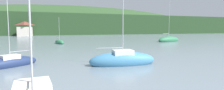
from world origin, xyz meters
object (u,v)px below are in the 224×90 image
sailboat_far_1 (169,40)px  sailboat_far_5 (59,42)px  sailboat_mid_8 (10,63)px  shore_building_westcentral (25,29)px  sailboat_mid_3 (123,60)px

sailboat_far_1 → sailboat_far_5: size_ratio=1.81×
sailboat_mid_8 → sailboat_far_1: bearing=177.7°
sailboat_far_1 → sailboat_far_5: 31.06m
shore_building_westcentral → sailboat_mid_8: shore_building_westcentral is taller
shore_building_westcentral → sailboat_mid_8: size_ratio=0.96×
sailboat_far_5 → shore_building_westcentral: bearing=-176.1°
sailboat_far_5 → sailboat_mid_3: bearing=-1.8°
sailboat_mid_3 → sailboat_far_5: sailboat_mid_3 is taller
shore_building_westcentral → sailboat_mid_3: sailboat_mid_3 is taller
sailboat_mid_3 → sailboat_far_5: (-4.81, 30.67, -0.19)m
sailboat_far_5 → sailboat_mid_8: (-6.46, -27.78, 0.06)m
sailboat_far_1 → sailboat_mid_3: (-26.03, -27.00, 0.01)m
sailboat_mid_3 → sailboat_mid_8: size_ratio=1.14×
shore_building_westcentral → sailboat_far_1: 71.67m
sailboat_far_5 → sailboat_mid_8: size_ratio=0.92×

